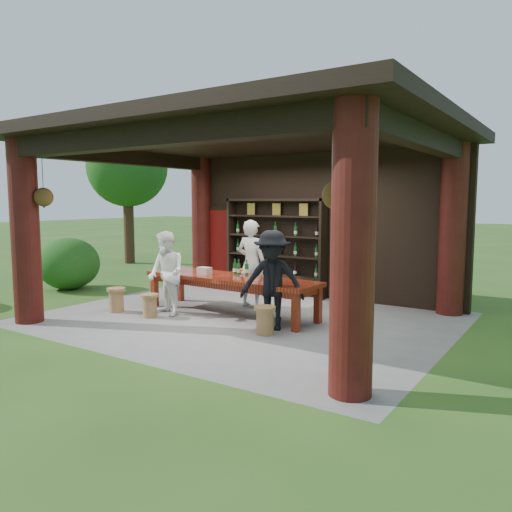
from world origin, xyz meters
The scene contains 15 objects.
ground centered at (0.00, 0.00, 0.00)m, with size 90.00×90.00×0.00m, color #2D5119.
pavilion centered at (-0.01, 0.43, 2.13)m, with size 7.50×6.00×3.60m.
wine_shelf centered at (-0.81, 2.45, 1.14)m, with size 2.58×0.39×2.27m.
tasting_table centered at (-0.44, 0.14, 0.64)m, with size 3.77×1.14×0.75m.
stool_near_left centered at (-1.56, -0.93, 0.24)m, with size 0.34×0.34×0.45m.
stool_near_right centered at (0.94, -0.75, 0.25)m, with size 0.36×0.36×0.47m.
stool_far_left centered at (-2.45, -0.96, 0.26)m, with size 0.37×0.37×0.48m.
host centered at (-0.47, 0.93, 0.91)m, with size 0.67×0.44×1.82m, color silver.
guest_woman centered at (-1.41, -0.61, 0.82)m, with size 0.79×0.62×1.63m, color white.
guest_man centered at (0.87, -0.40, 0.86)m, with size 1.11×0.64×1.72m, color black.
table_bottles centered at (-0.41, 0.44, 0.90)m, with size 0.36×0.12×0.31m.
table_glasses centered at (0.29, 0.12, 0.82)m, with size 0.95×0.33×0.15m.
napkin_basket centered at (-1.03, 0.08, 0.82)m, with size 0.26×0.18×0.14m, color #BF6672.
shrubs centered at (2.51, 0.33, 0.56)m, with size 15.02×8.65×1.36m.
trees centered at (3.71, 2.11, 3.37)m, with size 21.42×9.70×4.80m.
Camera 1 is at (5.30, -7.59, 2.22)m, focal length 35.00 mm.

